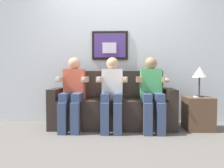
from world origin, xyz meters
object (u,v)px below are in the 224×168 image
object	(u,v)px
person_on_right	(152,90)
spare_remote_on_table	(196,97)
person_on_left	(73,90)
side_table_right	(198,113)
table_lamp	(200,74)
couch	(112,108)
person_in_middle	(112,90)

from	to	relation	value
person_on_right	spare_remote_on_table	xyz separation A→B (m)	(0.65, -0.01, -0.10)
person_on_right	spare_remote_on_table	size ratio (longest dim) A/B	8.54
person_on_left	side_table_right	bearing A→B (deg)	1.84
spare_remote_on_table	person_on_left	bearing A→B (deg)	179.63
person_on_right	table_lamp	bearing A→B (deg)	8.08
person_on_right	table_lamp	distance (m)	0.79
couch	person_on_left	xyz separation A→B (m)	(-0.60, -0.17, 0.29)
side_table_right	table_lamp	world-z (taller)	table_lamp
side_table_right	table_lamp	xyz separation A→B (m)	(0.03, 0.04, 0.61)
person_on_right	table_lamp	world-z (taller)	person_on_right
person_on_left	side_table_right	world-z (taller)	person_on_left
person_on_left	spare_remote_on_table	size ratio (longest dim) A/B	8.54
couch	person_on_right	xyz separation A→B (m)	(0.60, -0.17, 0.29)
person_in_middle	table_lamp	size ratio (longest dim) A/B	2.41
couch	spare_remote_on_table	size ratio (longest dim) A/B	14.83
side_table_right	table_lamp	size ratio (longest dim) A/B	1.09
couch	person_on_left	world-z (taller)	person_on_left
table_lamp	spare_remote_on_table	distance (m)	0.38
couch	table_lamp	distance (m)	1.45
table_lamp	side_table_right	bearing A→B (deg)	-121.91
table_lamp	spare_remote_on_table	bearing A→B (deg)	-127.30
person_in_middle	spare_remote_on_table	bearing A→B (deg)	-0.55
couch	side_table_right	xyz separation A→B (m)	(1.31, -0.11, -0.06)
person_in_middle	table_lamp	world-z (taller)	person_in_middle
person_on_left	person_on_right	world-z (taller)	same
person_on_left	person_in_middle	bearing A→B (deg)	0.00
person_on_left	table_lamp	size ratio (longest dim) A/B	2.41
person_on_right	side_table_right	size ratio (longest dim) A/B	2.22
side_table_right	spare_remote_on_table	xyz separation A→B (m)	(-0.06, -0.07, 0.26)
couch	side_table_right	distance (m)	1.32
side_table_right	spare_remote_on_table	size ratio (longest dim) A/B	3.85
couch	side_table_right	bearing A→B (deg)	-4.61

